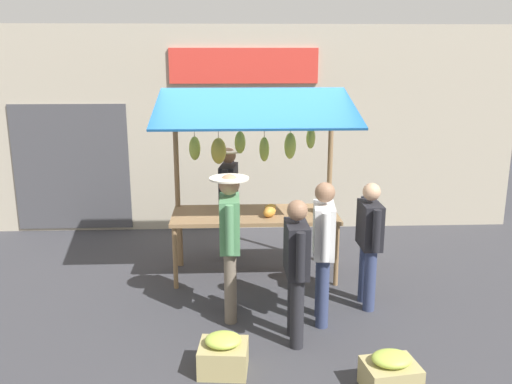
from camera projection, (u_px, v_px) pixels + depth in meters
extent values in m
plane|color=#38383D|center=(255.00, 275.00, 7.58)|extent=(40.00, 40.00, 0.00)
cube|color=#B2A893|center=(249.00, 129.00, 9.29)|extent=(9.00, 0.25, 3.40)
cube|color=red|center=(244.00, 66.00, 8.88)|extent=(2.40, 0.06, 0.56)
cube|color=#47474C|center=(72.00, 168.00, 9.18)|extent=(1.90, 0.04, 2.10)
cube|color=olive|center=(255.00, 215.00, 7.37)|extent=(2.20, 0.90, 0.05)
cylinder|color=olive|center=(175.00, 258.00, 7.05)|extent=(0.06, 0.06, 0.83)
cylinder|color=olive|center=(336.00, 255.00, 7.15)|extent=(0.06, 0.06, 0.83)
cylinder|color=olive|center=(180.00, 238.00, 7.81)|extent=(0.06, 0.06, 0.83)
cylinder|color=olive|center=(326.00, 236.00, 7.90)|extent=(0.06, 0.06, 0.83)
cylinder|color=olive|center=(177.00, 186.00, 7.63)|extent=(0.07, 0.07, 2.35)
cylinder|color=olive|center=(329.00, 184.00, 7.72)|extent=(0.07, 0.07, 2.35)
cylinder|color=olive|center=(254.00, 115.00, 7.43)|extent=(2.12, 0.06, 0.06)
cube|color=#19518C|center=(255.00, 107.00, 6.86)|extent=(2.50, 1.46, 0.39)
cylinder|color=brown|center=(311.00, 121.00, 7.49)|extent=(0.01, 0.01, 0.18)
ellipsoid|color=#B2CC4C|center=(311.00, 138.00, 7.55)|extent=(0.18, 0.19, 0.29)
cylinder|color=brown|center=(290.00, 124.00, 7.44)|extent=(0.01, 0.01, 0.24)
ellipsoid|color=#B2CC4C|center=(290.00, 146.00, 7.52)|extent=(0.23, 0.24, 0.36)
cylinder|color=brown|center=(264.00, 126.00, 7.48)|extent=(0.01, 0.01, 0.31)
ellipsoid|color=#B2CC4C|center=(264.00, 149.00, 7.56)|extent=(0.19, 0.19, 0.34)
cylinder|color=brown|center=(240.00, 123.00, 7.46)|extent=(0.01, 0.01, 0.23)
ellipsoid|color=#B2CC4C|center=(240.00, 142.00, 7.53)|extent=(0.19, 0.18, 0.31)
cylinder|color=brown|center=(218.00, 126.00, 7.43)|extent=(0.01, 0.01, 0.31)
ellipsoid|color=gold|center=(219.00, 151.00, 7.52)|extent=(0.23, 0.20, 0.36)
cylinder|color=brown|center=(194.00, 126.00, 7.43)|extent=(0.01, 0.01, 0.29)
ellipsoid|color=#B2CC4C|center=(195.00, 148.00, 7.51)|extent=(0.22, 0.22, 0.33)
ellipsoid|color=orange|center=(270.00, 212.00, 7.18)|extent=(0.24, 0.26, 0.14)
ellipsoid|color=gold|center=(270.00, 208.00, 7.45)|extent=(0.21, 0.21, 0.10)
sphere|color=#729E4C|center=(321.00, 205.00, 7.40)|extent=(0.20, 0.20, 0.20)
cylinder|color=#726656|center=(230.00, 227.00, 8.32)|extent=(0.14, 0.14, 0.81)
cylinder|color=#726656|center=(228.00, 233.00, 8.06)|extent=(0.14, 0.14, 0.81)
cube|color=black|center=(229.00, 185.00, 8.02)|extent=(0.29, 0.52, 0.57)
cylinder|color=black|center=(232.00, 178.00, 8.31)|extent=(0.09, 0.09, 0.53)
cylinder|color=black|center=(225.00, 188.00, 7.72)|extent=(0.09, 0.09, 0.53)
sphere|color=#8C664C|center=(228.00, 155.00, 7.91)|extent=(0.22, 0.22, 0.22)
cylinder|color=beige|center=(228.00, 151.00, 7.90)|extent=(0.42, 0.42, 0.02)
cylinder|color=navy|center=(323.00, 293.00, 6.06)|extent=(0.14, 0.14, 0.80)
cylinder|color=navy|center=(321.00, 283.00, 6.32)|extent=(0.14, 0.14, 0.80)
cube|color=silver|center=(324.00, 230.00, 6.02)|extent=(0.27, 0.51, 0.57)
cylinder|color=silver|center=(325.00, 237.00, 5.72)|extent=(0.09, 0.09, 0.52)
cylinder|color=silver|center=(322.00, 220.00, 6.30)|extent=(0.09, 0.09, 0.52)
sphere|color=#8C664C|center=(325.00, 192.00, 5.91)|extent=(0.22, 0.22, 0.22)
cylinder|color=#726656|center=(230.00, 288.00, 6.16)|extent=(0.14, 0.14, 0.83)
cylinder|color=#726656|center=(230.00, 278.00, 6.42)|extent=(0.14, 0.14, 0.83)
cube|color=#518C5B|center=(230.00, 223.00, 6.11)|extent=(0.22, 0.50, 0.59)
cylinder|color=#518C5B|center=(230.00, 230.00, 5.81)|extent=(0.09, 0.09, 0.54)
cylinder|color=#518C5B|center=(230.00, 213.00, 6.41)|extent=(0.09, 0.09, 0.54)
sphere|color=#A87A5B|center=(229.00, 185.00, 6.00)|extent=(0.23, 0.23, 0.23)
cylinder|color=beige|center=(229.00, 178.00, 5.99)|extent=(0.44, 0.44, 0.02)
cylinder|color=#232328|center=(297.00, 313.00, 5.64)|extent=(0.14, 0.14, 0.76)
cylinder|color=#232328|center=(294.00, 302.00, 5.88)|extent=(0.14, 0.14, 0.76)
cube|color=black|center=(297.00, 249.00, 5.60)|extent=(0.23, 0.46, 0.54)
cylinder|color=black|center=(301.00, 257.00, 5.31)|extent=(0.09, 0.09, 0.50)
cylinder|color=black|center=(293.00, 237.00, 5.87)|extent=(0.09, 0.09, 0.50)
sphere|color=#8C664C|center=(297.00, 210.00, 5.50)|extent=(0.21, 0.21, 0.21)
cylinder|color=navy|center=(370.00, 280.00, 6.46)|extent=(0.14, 0.14, 0.75)
cylinder|color=navy|center=(365.00, 272.00, 6.70)|extent=(0.14, 0.14, 0.75)
cube|color=black|center=(370.00, 225.00, 6.42)|extent=(0.23, 0.46, 0.53)
cylinder|color=black|center=(377.00, 231.00, 6.14)|extent=(0.09, 0.09, 0.49)
cylinder|color=black|center=(364.00, 216.00, 6.70)|extent=(0.09, 0.09, 0.49)
sphere|color=tan|center=(372.00, 192.00, 6.32)|extent=(0.21, 0.21, 0.21)
cube|color=tan|center=(390.00, 377.00, 4.96)|extent=(0.53, 0.45, 0.27)
ellipsoid|color=#B2CC4C|center=(392.00, 359.00, 4.92)|extent=(0.36, 0.29, 0.12)
cube|color=tan|center=(223.00, 358.00, 5.27)|extent=(0.49, 0.44, 0.28)
ellipsoid|color=#B2CC4C|center=(223.00, 340.00, 5.22)|extent=(0.35, 0.30, 0.12)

